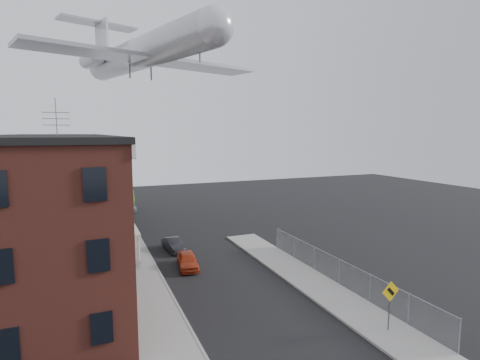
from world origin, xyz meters
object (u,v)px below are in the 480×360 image
object	(u,v)px
warning_sign	(390,298)
utility_pole	(127,200)
street_tree	(121,196)
car_mid	(174,245)
car_far	(129,206)
airplane	(142,53)
car_near	(188,260)

from	to	relation	value
warning_sign	utility_pole	size ratio (longest dim) A/B	0.31
warning_sign	street_tree	distance (m)	30.96
utility_pole	street_tree	distance (m)	10.00
utility_pole	car_mid	bearing A→B (deg)	-15.77
car_far	airplane	size ratio (longest dim) A/B	0.16
warning_sign	utility_pole	bearing A→B (deg)	120.48
car_mid	street_tree	bearing A→B (deg)	101.16
car_far	car_near	bearing A→B (deg)	-85.91
car_far	street_tree	bearing A→B (deg)	-101.06
utility_pole	car_far	size ratio (longest dim) A/B	2.08
street_tree	airplane	xyz separation A→B (m)	(2.43, -2.39, 15.26)
car_far	airplane	bearing A→B (deg)	-86.24
utility_pole	car_mid	distance (m)	5.66
warning_sign	car_near	distance (m)	15.28
street_tree	car_near	bearing A→B (deg)	-77.48
utility_pole	street_tree	world-z (taller)	utility_pole
utility_pole	warning_sign	bearing A→B (deg)	-59.52
car_far	airplane	distance (m)	21.21
warning_sign	street_tree	bearing A→B (deg)	110.58
car_near	car_mid	xyz separation A→B (m)	(-0.04, 4.66, -0.05)
warning_sign	utility_pole	world-z (taller)	utility_pole
utility_pole	car_near	bearing A→B (deg)	-56.40
warning_sign	car_far	size ratio (longest dim) A/B	0.65
street_tree	airplane	size ratio (longest dim) A/B	0.19
warning_sign	car_near	bearing A→B (deg)	119.08
utility_pole	street_tree	size ratio (longest dim) A/B	1.73
warning_sign	car_mid	world-z (taller)	warning_sign
warning_sign	airplane	world-z (taller)	airplane
warning_sign	car_mid	size ratio (longest dim) A/B	0.80
street_tree	car_far	size ratio (longest dim) A/B	1.20
street_tree	car_near	xyz separation A→B (m)	(3.47, -15.64, -2.83)
utility_pole	car_far	distance (m)	19.14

